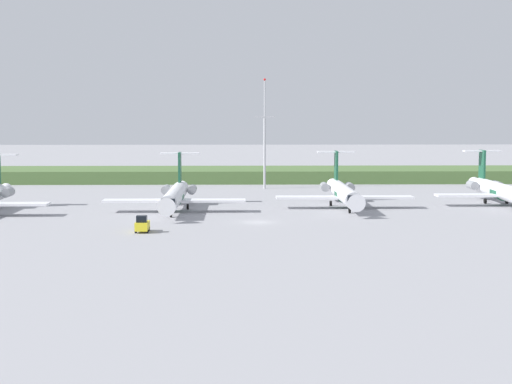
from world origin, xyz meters
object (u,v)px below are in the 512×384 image
regional_jet_third (343,192)px  regional_jet_fourth (500,190)px  antenna_mast (265,143)px  baggage_tug (142,225)px  regional_jet_second (175,195)px

regional_jet_third → regional_jet_fourth: (27.45, 2.92, 0.00)m
antenna_mast → baggage_tug: size_ratio=7.18×
regional_jet_third → regional_jet_fourth: size_ratio=1.00×
regional_jet_fourth → regional_jet_third: bearing=-173.9°
regional_jet_fourth → baggage_tug: (-57.90, -30.60, -1.53)m
regional_jet_third → baggage_tug: size_ratio=9.69×
regional_jet_second → regional_jet_third: 28.27m
antenna_mast → regional_jet_third: bearing=-70.0°
regional_jet_fourth → regional_jet_second: bearing=-172.4°
regional_jet_third → regional_jet_second: bearing=-170.9°
regional_jet_fourth → baggage_tug: 65.50m
regional_jet_second → regional_jet_fourth: (55.37, 7.38, 0.00)m
baggage_tug → regional_jet_third: bearing=42.3°
antenna_mast → baggage_tug: 64.61m
regional_jet_second → baggage_tug: bearing=-96.2°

